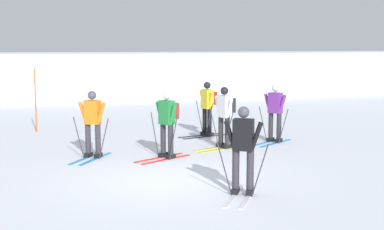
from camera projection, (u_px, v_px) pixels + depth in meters
The scene contains 9 objects.
ground_plane at pixel (166, 181), 11.49m from camera, with size 120.00×120.00×0.00m, color silver.
far_snow_ridge at pixel (85, 74), 30.76m from camera, with size 80.00×7.30×2.38m, color silver.
skier_black at pixel (243, 148), 10.29m from camera, with size 1.16×1.56×1.71m.
skier_yellow at pixel (208, 106), 16.99m from camera, with size 1.64×0.97×1.71m.
skier_purple at pixel (275, 111), 15.86m from camera, with size 1.53×1.20×1.71m.
skier_green at pixel (167, 121), 13.65m from camera, with size 1.58×1.11×1.71m.
skier_white at pixel (225, 114), 14.97m from camera, with size 1.63×0.95×1.71m.
skier_orange at pixel (92, 122), 13.68m from camera, with size 1.19×1.54×1.71m.
trail_marker_pole at pixel (36, 101), 17.70m from camera, with size 0.04×0.04×2.09m, color #C65614.
Camera 1 is at (-2.50, -10.94, 2.87)m, focal length 50.76 mm.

